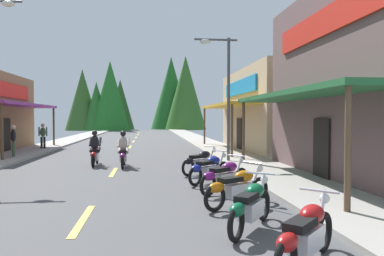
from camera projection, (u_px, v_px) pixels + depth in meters
name	position (u px, v px, depth m)	size (l,w,h in m)	color
ground	(128.00, 151.00, 24.06)	(9.37, 78.15, 0.10)	#4C4C4F
sidewalk_left	(34.00, 150.00, 23.36)	(2.52, 78.15, 0.12)	#9E9991
sidewalk_right	(217.00, 148.00, 24.76)	(2.52, 78.15, 0.12)	#9E9991
centerline_dashes	(130.00, 147.00, 26.30)	(0.16, 51.04, 0.01)	#E0C64C
storefront_right_far	(306.00, 110.00, 23.97)	(10.76, 10.74, 5.21)	tan
streetlamp_right	(222.00, 81.00, 16.99)	(2.02, 0.30, 5.85)	#474C51
motorcycle_parked_right_0	(306.00, 234.00, 5.17)	(1.57, 1.60, 1.04)	black
motorcycle_parked_right_1	(251.00, 205.00, 6.86)	(1.33, 1.79, 1.04)	black
motorcycle_parked_right_2	(237.00, 187.00, 8.68)	(1.87, 1.21, 1.04)	black
motorcycle_parked_right_3	(225.00, 176.00, 10.33)	(1.72, 1.44, 1.04)	black
motorcycle_parked_right_4	(209.00, 168.00, 11.85)	(1.63, 1.54, 1.04)	black
motorcycle_parked_right_5	(201.00, 161.00, 13.76)	(1.66, 1.50, 1.04)	black
rider_cruising_lead	(123.00, 152.00, 15.71)	(0.60, 2.14, 1.57)	black
rider_cruising_trailing	(95.00, 151.00, 16.19)	(0.60, 2.14, 1.57)	black
pedestrian_by_shop	(43.00, 135.00, 23.87)	(0.57, 0.27, 1.75)	black
pedestrian_browsing	(13.00, 139.00, 18.73)	(0.39, 0.53, 1.77)	#3F593F
treeline_backdrop	(149.00, 97.00, 63.92)	(24.26, 13.39, 13.36)	#206723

